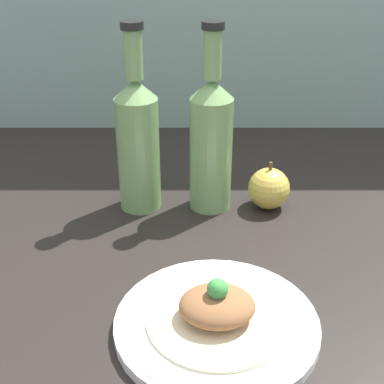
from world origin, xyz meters
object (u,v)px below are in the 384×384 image
plate (216,323)px  apple (268,188)px  cider_bottle_left (137,140)px  plated_food (217,309)px  cider_bottle_right (211,140)px

plate → apple: 32.15cm
cider_bottle_left → apple: cider_bottle_left is taller
plated_food → cider_bottle_right: size_ratio=0.56×
plated_food → cider_bottle_left: (-11.90, 30.93, 9.05)cm
plate → cider_bottle_left: 35.01cm
plate → apple: (10.12, 30.40, 2.63)cm
plated_food → apple: bearing=71.6°
plate → apple: apple is taller
apple → cider_bottle_right: bearing=177.0°
cider_bottle_right → plate: bearing=-90.2°
plate → cider_bottle_right: size_ratio=0.81×
plated_food → cider_bottle_left: 34.36cm
plated_food → apple: apple is taller
plated_food → plate: bearing=-63.4°
plated_food → cider_bottle_left: bearing=111.0°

